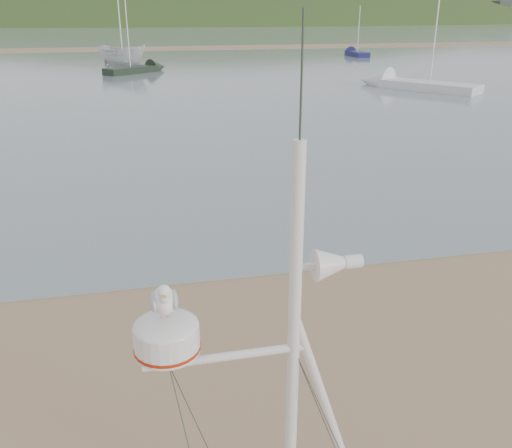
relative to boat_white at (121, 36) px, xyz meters
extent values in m
cube|color=slate|center=(-0.90, 87.30, -2.62)|extent=(560.00, 256.00, 0.04)
cube|color=#8A6B4F|center=(-0.90, 25.30, -2.56)|extent=(560.00, 7.00, 0.07)
ellipsoid|color=#233817|center=(39.10, 190.30, -24.64)|extent=(400.00, 180.00, 80.00)
ellipsoid|color=#233817|center=(179.10, 190.30, -18.04)|extent=(300.00, 135.00, 56.00)
cube|color=beige|center=(-36.90, 151.30, 1.36)|extent=(8.40, 6.30, 8.00)
cube|color=beige|center=(-10.90, 151.30, 1.36)|extent=(8.40, 6.30, 8.00)
cube|color=beige|center=(15.10, 151.30, 1.36)|extent=(8.40, 6.30, 8.00)
cube|color=beige|center=(41.10, 151.30, 1.36)|extent=(8.40, 6.30, 8.00)
cube|color=beige|center=(67.10, 151.30, 1.36)|extent=(8.40, 6.30, 8.00)
cube|color=beige|center=(93.10, 151.30, 1.36)|extent=(8.40, 6.30, 8.00)
cube|color=beige|center=(119.10, 151.30, 1.36)|extent=(8.40, 6.30, 8.00)
cube|color=beige|center=(145.10, 151.30, 1.36)|extent=(8.40, 6.30, 8.00)
cylinder|color=silver|center=(1.61, -46.23, -0.69)|extent=(0.10, 0.10, 3.90)
cylinder|color=silver|center=(2.02, -46.23, -1.37)|extent=(0.90, 0.08, 2.56)
cylinder|color=silver|center=(1.07, -46.23, -0.40)|extent=(1.27, 0.07, 0.07)
cylinder|color=#2D382D|center=(1.61, -46.23, 1.65)|extent=(0.02, 0.02, 0.88)
cube|color=silver|center=(0.63, -46.23, -0.32)|extent=(0.16, 0.16, 0.09)
cylinder|color=silver|center=(0.63, -46.23, -0.17)|extent=(0.49, 0.49, 0.21)
cylinder|color=#AA220C|center=(0.63, -46.23, -0.24)|extent=(0.50, 0.50, 0.02)
ellipsoid|color=silver|center=(0.63, -46.23, -0.06)|extent=(0.49, 0.49, 0.14)
cone|color=silver|center=(1.88, -46.23, 0.31)|extent=(0.25, 0.25, 0.25)
cylinder|color=silver|center=(2.06, -46.23, 0.31)|extent=(0.14, 0.11, 0.11)
cube|color=silver|center=(1.71, -46.23, 0.31)|extent=(0.20, 0.04, 0.04)
cylinder|color=tan|center=(0.61, -46.23, 0.04)|extent=(0.01, 0.01, 0.07)
cylinder|color=tan|center=(0.66, -46.23, 0.04)|extent=(0.01, 0.01, 0.07)
ellipsoid|color=white|center=(0.63, -46.23, 0.15)|extent=(0.17, 0.26, 0.20)
ellipsoid|color=#ACAFB4|center=(0.56, -46.24, 0.16)|extent=(0.05, 0.21, 0.12)
ellipsoid|color=#ACAFB4|center=(0.71, -46.24, 0.16)|extent=(0.05, 0.21, 0.12)
cone|color=white|center=(0.63, -46.09, 0.13)|extent=(0.09, 0.08, 0.09)
ellipsoid|color=white|center=(0.63, -46.32, 0.23)|extent=(0.08, 0.08, 0.11)
sphere|color=white|center=(0.63, -46.35, 0.29)|extent=(0.09, 0.09, 0.09)
cone|color=gold|center=(0.63, -46.40, 0.28)|extent=(0.02, 0.05, 0.02)
imported|color=silver|center=(0.00, 0.00, 0.00)|extent=(2.80, 2.80, 5.20)
cube|color=#141747|center=(24.72, 7.79, -2.35)|extent=(1.42, 4.21, 0.50)
cone|color=#141747|center=(24.77, 10.47, -2.35)|extent=(1.37, 1.49, 1.34)
cylinder|color=silver|center=(24.72, 7.79, 0.20)|extent=(0.08, 0.08, 4.60)
cube|color=black|center=(0.57, -4.28, -2.35)|extent=(4.35, 3.91, 0.50)
cone|color=black|center=(2.78, -2.48, -2.35)|extent=(2.11, 2.09, 1.42)
cylinder|color=silver|center=(0.57, -4.28, 0.35)|extent=(0.08, 0.08, 4.90)
cube|color=silver|center=(18.71, -18.30, -2.35)|extent=(5.15, 6.08, 0.50)
cone|color=silver|center=(16.43, -15.14, -2.35)|extent=(2.83, 2.87, 1.95)
cylinder|color=silver|center=(18.71, -18.30, 1.25)|extent=(0.08, 0.08, 6.70)
camera|label=1|loc=(0.53, -49.67, 2.08)|focal=38.00mm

